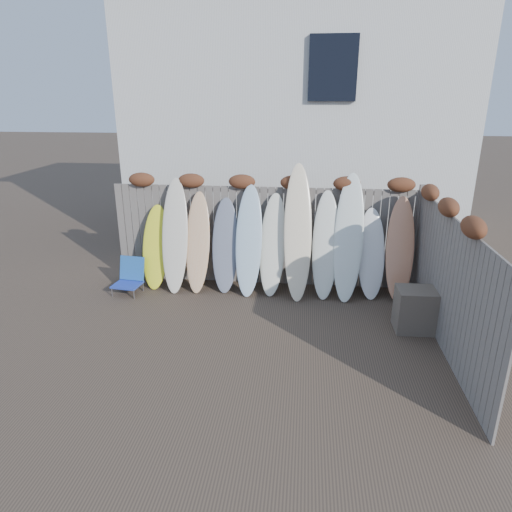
# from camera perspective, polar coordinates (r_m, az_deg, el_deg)

# --- Properties ---
(ground) EXTENTS (80.00, 80.00, 0.00)m
(ground) POSITION_cam_1_polar(r_m,az_deg,el_deg) (7.37, -1.03, -10.49)
(ground) COLOR #493A2D
(back_fence) EXTENTS (6.05, 0.28, 2.24)m
(back_fence) POSITION_cam_1_polar(r_m,az_deg,el_deg) (9.10, 1.19, 3.58)
(back_fence) COLOR slate
(back_fence) RESTS_ON ground
(right_fence) EXTENTS (0.28, 4.40, 2.24)m
(right_fence) POSITION_cam_1_polar(r_m,az_deg,el_deg) (7.38, 22.94, -2.25)
(right_fence) COLOR slate
(right_fence) RESTS_ON ground
(house) EXTENTS (8.50, 5.50, 6.33)m
(house) POSITION_cam_1_polar(r_m,az_deg,el_deg) (12.84, 5.02, 17.31)
(house) COLOR silver
(house) RESTS_ON ground
(beach_chair) EXTENTS (0.57, 0.60, 0.68)m
(beach_chair) POSITION_cam_1_polar(r_m,az_deg,el_deg) (9.30, -15.51, -2.48)
(beach_chair) COLOR #2541B9
(beach_chair) RESTS_ON ground
(wooden_crate) EXTENTS (0.63, 0.52, 0.72)m
(wooden_crate) POSITION_cam_1_polar(r_m,az_deg,el_deg) (7.96, 19.24, -6.36)
(wooden_crate) COLOR #463B34
(wooden_crate) RESTS_ON ground
(lattice_panel) EXTENTS (0.15, 1.18, 1.77)m
(lattice_panel) POSITION_cam_1_polar(r_m,az_deg,el_deg) (8.37, 21.40, -1.44)
(lattice_panel) COLOR #483A2C
(lattice_panel) RESTS_ON ground
(surfboard_0) EXTENTS (0.58, 0.62, 1.64)m
(surfboard_0) POSITION_cam_1_polar(r_m,az_deg,el_deg) (9.29, -12.43, 1.09)
(surfboard_0) COLOR #FEFF28
(surfboard_0) RESTS_ON ground
(surfboard_1) EXTENTS (0.54, 0.79, 2.17)m
(surfboard_1) POSITION_cam_1_polar(r_m,az_deg,el_deg) (9.03, -10.09, 2.49)
(surfboard_1) COLOR beige
(surfboard_1) RESTS_ON ground
(surfboard_2) EXTENTS (0.48, 0.69, 1.92)m
(surfboard_2) POSITION_cam_1_polar(r_m,az_deg,el_deg) (8.98, -7.29, 1.69)
(surfboard_2) COLOR tan
(surfboard_2) RESTS_ON ground
(surfboard_3) EXTENTS (0.53, 0.66, 1.81)m
(surfboard_3) POSITION_cam_1_polar(r_m,az_deg,el_deg) (8.93, -3.87, 1.33)
(surfboard_3) COLOR slate
(surfboard_3) RESTS_ON ground
(surfboard_4) EXTENTS (0.53, 0.75, 2.08)m
(surfboard_4) POSITION_cam_1_polar(r_m,az_deg,el_deg) (8.74, -0.90, 1.90)
(surfboard_4) COLOR #AECEE5
(surfboard_4) RESTS_ON ground
(surfboard_5) EXTENTS (0.56, 0.73, 1.92)m
(surfboard_5) POSITION_cam_1_polar(r_m,az_deg,el_deg) (8.76, 2.11, 1.40)
(surfboard_5) COLOR white
(surfboard_5) RESTS_ON ground
(surfboard_6) EXTENTS (0.58, 0.90, 2.49)m
(surfboard_6) POSITION_cam_1_polar(r_m,az_deg,el_deg) (8.58, 5.25, 2.94)
(surfboard_6) COLOR #FEE8C1
(surfboard_6) RESTS_ON ground
(surfboard_7) EXTENTS (0.52, 0.72, 2.00)m
(surfboard_7) POSITION_cam_1_polar(r_m,az_deg,el_deg) (8.71, 8.66, 1.35)
(surfboard_7) COLOR white
(surfboard_7) RESTS_ON ground
(surfboard_8) EXTENTS (0.62, 0.87, 2.33)m
(surfboard_8) POSITION_cam_1_polar(r_m,az_deg,el_deg) (8.68, 11.51, 2.23)
(surfboard_8) COLOR white
(surfboard_8) RESTS_ON ground
(surfboard_9) EXTENTS (0.56, 0.65, 1.68)m
(surfboard_9) POSITION_cam_1_polar(r_m,az_deg,el_deg) (8.89, 14.21, 0.26)
(surfboard_9) COLOR white
(surfboard_9) RESTS_ON ground
(surfboard_10) EXTENTS (0.55, 0.71, 1.91)m
(surfboard_10) POSITION_cam_1_polar(r_m,az_deg,el_deg) (8.94, 17.55, 0.82)
(surfboard_10) COLOR tan
(surfboard_10) RESTS_ON ground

